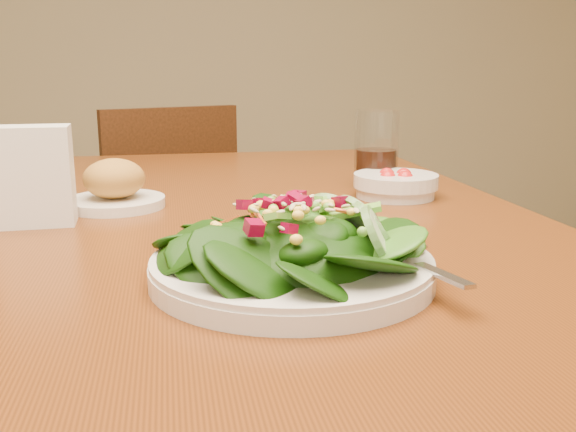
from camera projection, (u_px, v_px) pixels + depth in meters
name	position (u px, v px, depth m)	size (l,w,h in m)	color
dining_table	(219.00, 300.00, 0.85)	(0.90, 1.40, 0.75)	#5F2B0D
chair_far	(161.00, 243.00, 1.86)	(0.50, 0.50, 0.84)	#411E0C
salad_plate	(302.00, 250.00, 0.62)	(0.28, 0.28, 0.08)	silver
bread_plate	(115.00, 188.00, 0.93)	(0.14, 0.14, 0.07)	silver
tomato_bowl	(396.00, 185.00, 1.01)	(0.13, 0.13, 0.04)	silver
drinking_glass	(376.00, 155.00, 1.08)	(0.07, 0.07, 0.13)	silver
napkin_holder	(32.00, 173.00, 0.82)	(0.10, 0.06, 0.13)	white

